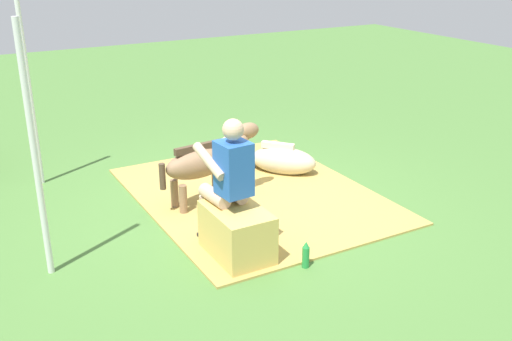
# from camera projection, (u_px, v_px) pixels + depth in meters

# --- Properties ---
(ground_plane) EXTENTS (24.00, 24.00, 0.00)m
(ground_plane) POSITION_uv_depth(u_px,v_px,m) (243.00, 208.00, 6.86)
(ground_plane) COLOR #4C7A38
(hay_patch) EXTENTS (3.33, 2.61, 0.02)m
(hay_patch) POSITION_uv_depth(u_px,v_px,m) (254.00, 195.00, 7.20)
(hay_patch) COLOR tan
(hay_patch) RESTS_ON ground
(hay_bale) EXTENTS (0.75, 0.49, 0.51)m
(hay_bale) POSITION_uv_depth(u_px,v_px,m) (237.00, 233.00, 5.73)
(hay_bale) COLOR tan
(hay_bale) RESTS_ON ground
(person_seated) EXTENTS (0.68, 0.45, 1.39)m
(person_seated) POSITION_uv_depth(u_px,v_px,m) (227.00, 178.00, 5.67)
(person_seated) COLOR #D8AD8C
(person_seated) RESTS_ON ground
(pony_standing) EXTENTS (0.42, 1.34, 0.88)m
(pony_standing) POSITION_uv_depth(u_px,v_px,m) (206.00, 162.00, 6.80)
(pony_standing) COLOR #8C6B4C
(pony_standing) RESTS_ON ground
(pony_lying) EXTENTS (1.19, 1.08, 0.42)m
(pony_lying) POSITION_uv_depth(u_px,v_px,m) (276.00, 159.00, 7.86)
(pony_lying) COLOR beige
(pony_lying) RESTS_ON ground
(soda_bottle) EXTENTS (0.07, 0.07, 0.27)m
(soda_bottle) POSITION_uv_depth(u_px,v_px,m) (306.00, 255.00, 5.58)
(soda_bottle) COLOR #268C3F
(soda_bottle) RESTS_ON ground
(tent_pole_left) EXTENTS (0.06, 0.06, 2.33)m
(tent_pole_left) POSITION_uv_depth(u_px,v_px,m) (35.00, 155.00, 5.12)
(tent_pole_left) COLOR silver
(tent_pole_left) RESTS_ON ground
(tent_pole_right) EXTENTS (0.06, 0.06, 2.33)m
(tent_pole_right) POSITION_uv_depth(u_px,v_px,m) (30.00, 94.00, 7.17)
(tent_pole_right) COLOR silver
(tent_pole_right) RESTS_ON ground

